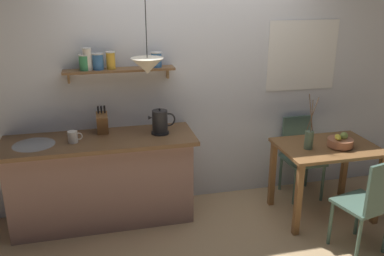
{
  "coord_description": "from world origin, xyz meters",
  "views": [
    {
      "loc": [
        -0.99,
        -3.48,
        2.3
      ],
      "look_at": [
        -0.1,
        0.25,
        0.95
      ],
      "focal_mm": 38.56,
      "sensor_mm": 36.0,
      "label": 1
    }
  ],
  "objects_px": {
    "dining_chair_far": "(300,153)",
    "fruit_bowl": "(340,142)",
    "twig_vase": "(309,139)",
    "coffee_mug_by_sink": "(73,137)",
    "electric_kettle": "(160,122)",
    "dining_table": "(326,158)",
    "knife_block": "(102,123)",
    "pendant_lamp": "(147,66)",
    "dining_chair_near": "(370,201)"
  },
  "relations": [
    {
      "from": "twig_vase",
      "to": "electric_kettle",
      "type": "height_order",
      "value": "twig_vase"
    },
    {
      "from": "fruit_bowl",
      "to": "electric_kettle",
      "type": "distance_m",
      "value": 1.78
    },
    {
      "from": "dining_chair_far",
      "to": "fruit_bowl",
      "type": "height_order",
      "value": "fruit_bowl"
    },
    {
      "from": "twig_vase",
      "to": "electric_kettle",
      "type": "xyz_separation_m",
      "value": [
        -1.39,
        0.41,
        0.14
      ]
    },
    {
      "from": "dining_table",
      "to": "knife_block",
      "type": "distance_m",
      "value": 2.26
    },
    {
      "from": "fruit_bowl",
      "to": "knife_block",
      "type": "bearing_deg",
      "value": 165.76
    },
    {
      "from": "dining_table",
      "to": "knife_block",
      "type": "xyz_separation_m",
      "value": [
        -2.17,
        0.51,
        0.38
      ]
    },
    {
      "from": "fruit_bowl",
      "to": "knife_block",
      "type": "xyz_separation_m",
      "value": [
        -2.27,
        0.58,
        0.19
      ]
    },
    {
      "from": "dining_chair_far",
      "to": "electric_kettle",
      "type": "relative_size",
      "value": 3.31
    },
    {
      "from": "twig_vase",
      "to": "coffee_mug_by_sink",
      "type": "bearing_deg",
      "value": 170.82
    },
    {
      "from": "electric_kettle",
      "to": "dining_chair_far",
      "type": "bearing_deg",
      "value": 4.0
    },
    {
      "from": "twig_vase",
      "to": "pendant_lamp",
      "type": "relative_size",
      "value": 0.83
    },
    {
      "from": "dining_table",
      "to": "pendant_lamp",
      "type": "bearing_deg",
      "value": 171.42
    },
    {
      "from": "dining_table",
      "to": "twig_vase",
      "type": "xyz_separation_m",
      "value": [
        -0.23,
        -0.03,
        0.24
      ]
    },
    {
      "from": "twig_vase",
      "to": "coffee_mug_by_sink",
      "type": "relative_size",
      "value": 4.13
    },
    {
      "from": "dining_chair_far",
      "to": "fruit_bowl",
      "type": "distance_m",
      "value": 0.66
    },
    {
      "from": "dining_chair_near",
      "to": "twig_vase",
      "type": "height_order",
      "value": "twig_vase"
    },
    {
      "from": "electric_kettle",
      "to": "knife_block",
      "type": "xyz_separation_m",
      "value": [
        -0.55,
        0.13,
        -0.0
      ]
    },
    {
      "from": "dining_chair_near",
      "to": "electric_kettle",
      "type": "distance_m",
      "value": 2.03
    },
    {
      "from": "dining_chair_near",
      "to": "dining_chair_far",
      "type": "height_order",
      "value": "dining_chair_near"
    },
    {
      "from": "dining_chair_near",
      "to": "pendant_lamp",
      "type": "distance_m",
      "value": 2.28
    },
    {
      "from": "twig_vase",
      "to": "electric_kettle",
      "type": "bearing_deg",
      "value": 163.5
    },
    {
      "from": "twig_vase",
      "to": "pendant_lamp",
      "type": "xyz_separation_m",
      "value": [
        -1.51,
        0.29,
        0.73
      ]
    },
    {
      "from": "fruit_bowl",
      "to": "twig_vase",
      "type": "bearing_deg",
      "value": 173.76
    },
    {
      "from": "coffee_mug_by_sink",
      "to": "electric_kettle",
      "type": "bearing_deg",
      "value": 3.7
    },
    {
      "from": "electric_kettle",
      "to": "dining_table",
      "type": "bearing_deg",
      "value": -13.33
    },
    {
      "from": "dining_table",
      "to": "pendant_lamp",
      "type": "relative_size",
      "value": 1.44
    },
    {
      "from": "dining_table",
      "to": "dining_chair_near",
      "type": "height_order",
      "value": "dining_chair_near"
    },
    {
      "from": "dining_chair_far",
      "to": "coffee_mug_by_sink",
      "type": "distance_m",
      "value": 2.48
    },
    {
      "from": "electric_kettle",
      "to": "knife_block",
      "type": "bearing_deg",
      "value": 166.95
    },
    {
      "from": "dining_chair_near",
      "to": "dining_chair_far",
      "type": "xyz_separation_m",
      "value": [
        -0.04,
        1.2,
        -0.03
      ]
    },
    {
      "from": "dining_chair_near",
      "to": "coffee_mug_by_sink",
      "type": "relative_size",
      "value": 6.87
    },
    {
      "from": "dining_table",
      "to": "fruit_bowl",
      "type": "height_order",
      "value": "fruit_bowl"
    },
    {
      "from": "coffee_mug_by_sink",
      "to": "pendant_lamp",
      "type": "relative_size",
      "value": 0.2
    },
    {
      "from": "knife_block",
      "to": "pendant_lamp",
      "type": "relative_size",
      "value": 0.44
    },
    {
      "from": "twig_vase",
      "to": "dining_chair_far",
      "type": "bearing_deg",
      "value": 68.28
    },
    {
      "from": "dining_chair_far",
      "to": "pendant_lamp",
      "type": "distance_m",
      "value": 2.06
    },
    {
      "from": "dining_table",
      "to": "electric_kettle",
      "type": "distance_m",
      "value": 1.71
    },
    {
      "from": "dining_table",
      "to": "twig_vase",
      "type": "distance_m",
      "value": 0.33
    },
    {
      "from": "dining_chair_near",
      "to": "knife_block",
      "type": "relative_size",
      "value": 3.15
    },
    {
      "from": "dining_chair_far",
      "to": "electric_kettle",
      "type": "bearing_deg",
      "value": -176.0
    },
    {
      "from": "dining_table",
      "to": "electric_kettle",
      "type": "xyz_separation_m",
      "value": [
        -1.62,
        0.38,
        0.38
      ]
    },
    {
      "from": "dining_chair_far",
      "to": "electric_kettle",
      "type": "distance_m",
      "value": 1.69
    },
    {
      "from": "twig_vase",
      "to": "pendant_lamp",
      "type": "height_order",
      "value": "pendant_lamp"
    },
    {
      "from": "knife_block",
      "to": "coffee_mug_by_sink",
      "type": "xyz_separation_m",
      "value": [
        -0.27,
        -0.18,
        -0.06
      ]
    },
    {
      "from": "knife_block",
      "to": "dining_chair_far",
      "type": "bearing_deg",
      "value": -0.44
    },
    {
      "from": "dining_table",
      "to": "dining_chair_near",
      "type": "distance_m",
      "value": 0.71
    },
    {
      "from": "dining_chair_far",
      "to": "electric_kettle",
      "type": "xyz_separation_m",
      "value": [
        -1.6,
        -0.11,
        0.52
      ]
    },
    {
      "from": "dining_chair_far",
      "to": "electric_kettle",
      "type": "height_order",
      "value": "electric_kettle"
    },
    {
      "from": "dining_table",
      "to": "electric_kettle",
      "type": "height_order",
      "value": "electric_kettle"
    }
  ]
}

